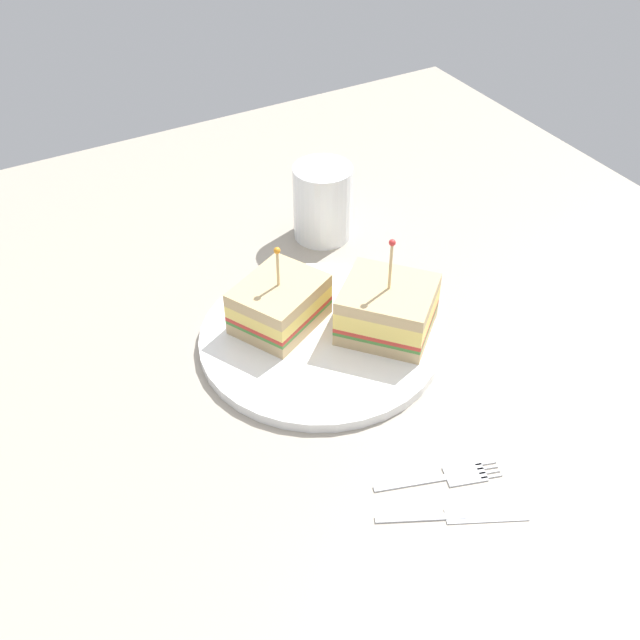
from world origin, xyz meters
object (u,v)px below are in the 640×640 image
object	(u,v)px
sandwich_half_back	(387,309)
drink_glass	(323,205)
plate	(320,338)
knife	(461,515)
fork	(452,476)
sandwich_half_front	(279,304)

from	to	relation	value
sandwich_half_back	drink_glass	bearing A→B (deg)	169.42
plate	knife	bearing A→B (deg)	-0.86
knife	fork	bearing A→B (deg)	154.33
drink_glass	knife	world-z (taller)	drink_glass
plate	fork	distance (cm)	21.27
plate	fork	size ratio (longest dim) A/B	2.24
plate	knife	distance (cm)	24.99
sandwich_half_back	fork	world-z (taller)	sandwich_half_back
plate	sandwich_half_front	size ratio (longest dim) A/B	2.23
sandwich_half_back	knife	distance (cm)	23.57
sandwich_half_back	fork	bearing A→B (deg)	-15.28
sandwich_half_back	drink_glass	distance (cm)	20.73
drink_glass	plate	bearing A→B (deg)	-30.25
fork	knife	size ratio (longest dim) A/B	0.94
sandwich_half_back	knife	size ratio (longest dim) A/B	1.03
plate	sandwich_half_back	bearing A→B (deg)	67.08
sandwich_half_front	drink_glass	distance (cm)	19.07
sandwich_half_front	knife	xyz separation A→B (cm)	(28.74, 2.41, -3.52)
sandwich_half_front	drink_glass	size ratio (longest dim) A/B	1.21
sandwich_half_front	drink_glass	world-z (taller)	sandwich_half_front
fork	drink_glass	bearing A→B (deg)	167.16
sandwich_half_front	fork	xyz separation A→B (cm)	(24.98, 4.21, -3.52)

